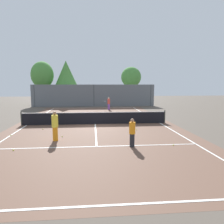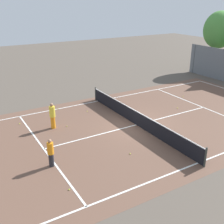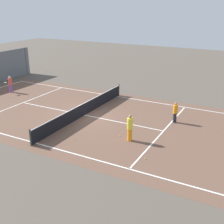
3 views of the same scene
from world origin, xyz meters
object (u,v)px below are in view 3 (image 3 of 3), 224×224
Objects in this scene: tennis_ball_3 at (120,136)px; tennis_ball_9 at (183,112)px; tennis_ball_1 at (130,109)px; tennis_ball_8 at (84,156)px; player_0 at (10,84)px; tennis_ball_5 at (75,138)px; player_2 at (175,112)px; tennis_ball_6 at (35,97)px; player_1 at (130,127)px; tennis_ball_2 at (32,109)px; tennis_ball_10 at (10,97)px; tennis_ball_4 at (145,159)px; tennis_ball_7 at (55,130)px.

tennis_ball_3 is 6.73m from tennis_ball_9.
tennis_ball_1 is 1.00× the size of tennis_ball_8.
tennis_ball_5 is (-5.68, -11.57, -0.80)m from player_0.
player_2 is at bearing -39.98° from tennis_ball_5.
tennis_ball_5 is 1.00× the size of tennis_ball_8.
tennis_ball_6 is at bearing 56.47° from tennis_ball_5.
tennis_ball_5 is at bearing 114.44° from player_1.
player_1 is at bearing -99.07° from tennis_ball_2.
tennis_ball_9 is (2.36, -13.26, 0.00)m from tennis_ball_6.
player_0 reaches higher than tennis_ball_2.
tennis_ball_1 and tennis_ball_10 have the same top height.
player_0 is at bearing 62.55° from tennis_ball_2.
tennis_ball_8 is (-4.58, -8.04, 0.00)m from tennis_ball_2.
player_1 reaches higher than tennis_ball_2.
player_0 is 24.30× the size of tennis_ball_6.
tennis_ball_4 is 1.00× the size of tennis_ball_8.
tennis_ball_2 is (-2.72, -5.24, -0.80)m from player_0.
tennis_ball_8 is 1.00× the size of tennis_ball_9.
player_1 is at bearing 45.04° from tennis_ball_4.
tennis_ball_3 is 11.49m from tennis_ball_6.
tennis_ball_2 and tennis_ball_7 have the same top height.
player_0 is 16.54m from tennis_ball_9.
tennis_ball_1 is 1.00× the size of tennis_ball_2.
player_0 reaches higher than tennis_ball_9.
player_0 reaches higher than player_2.
tennis_ball_8 is (-3.07, 1.45, -0.86)m from player_1.
player_0 is 0.92× the size of player_1.
player_1 is 26.33× the size of tennis_ball_3.
tennis_ball_2 and tennis_ball_5 have the same top height.
tennis_ball_9 is (6.26, -2.46, 0.00)m from tennis_ball_3.
tennis_ball_8 is 10.08m from tennis_ball_9.
tennis_ball_5 is (-2.95, -6.33, 0.00)m from tennis_ball_2.
tennis_ball_10 is at bearing 124.70° from tennis_ball_6.
tennis_ball_10 is (2.61, 12.67, 0.00)m from tennis_ball_3.
tennis_ball_8 is (-1.63, -1.72, 0.00)m from tennis_ball_5.
tennis_ball_5 is at bearing -100.95° from tennis_ball_7.
tennis_ball_1 is 5.33m from tennis_ball_3.
tennis_ball_10 is at bearing 63.72° from tennis_ball_8.
tennis_ball_10 is (-1.29, 1.87, 0.00)m from tennis_ball_6.
tennis_ball_9 is (5.02, -11.12, 0.00)m from tennis_ball_2.
player_2 is 22.98× the size of tennis_ball_3.
player_2 is at bearing 1.45° from tennis_ball_4.
player_2 is 22.98× the size of tennis_ball_10.
player_2 is at bearing -76.08° from tennis_ball_2.
tennis_ball_10 is (1.37, 4.01, 0.00)m from tennis_ball_2.
tennis_ball_3 is at bearing 148.48° from player_2.
tennis_ball_5 and tennis_ball_9 have the same top height.
tennis_ball_10 is at bearing 77.95° from player_1.
tennis_ball_9 is at bearing -65.70° from tennis_ball_2.
tennis_ball_4 is at bearing -68.05° from tennis_ball_8.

